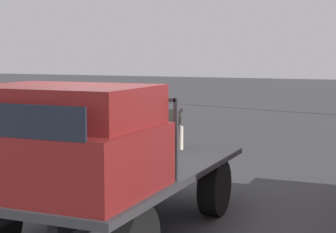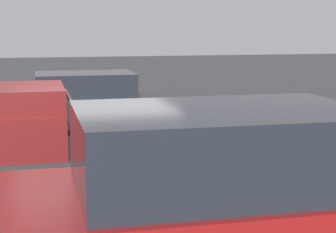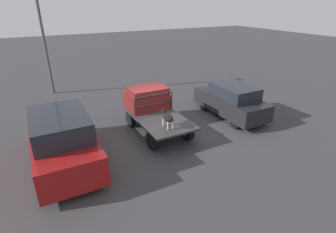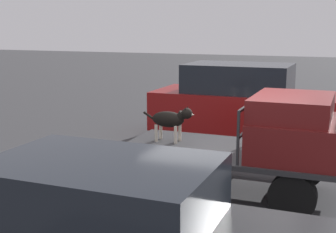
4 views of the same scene
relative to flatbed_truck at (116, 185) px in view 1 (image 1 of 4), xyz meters
name	(u,v)px [view 1 (image 1 of 4)]	position (x,y,z in m)	size (l,w,h in m)	color
flatbed_truck	(116,185)	(0.00, 0.00, 0.00)	(3.86, 1.95, 0.79)	black
truck_cab	(61,141)	(1.12, 0.00, 0.69)	(1.47, 1.83, 1.01)	maroon
truck_headboard	(100,122)	(0.35, 0.00, 0.79)	(0.04, 1.83, 0.86)	#2D2D30
dog	(166,121)	(-1.16, 0.14, 0.64)	(1.02, 0.30, 0.70)	beige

